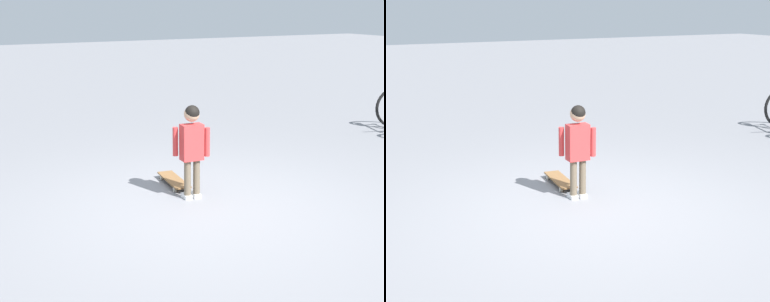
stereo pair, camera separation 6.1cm
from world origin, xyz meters
TOP-DOWN VIEW (x-y plane):
  - ground_plane at (0.00, 0.00)m, footprint 50.00×50.00m
  - child_person at (-0.00, -0.43)m, footprint 0.36×0.24m
  - skateboard at (-0.03, -0.95)m, footprint 0.26×0.71m

SIDE VIEW (x-z plane):
  - ground_plane at x=0.00m, z-range 0.00..0.00m
  - skateboard at x=-0.03m, z-range 0.02..0.10m
  - child_person at x=0.00m, z-range 0.13..1.19m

